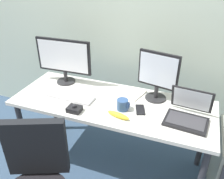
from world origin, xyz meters
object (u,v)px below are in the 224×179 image
(keyboard, at_px, (71,96))
(cell_phone, at_px, (140,110))
(banana, at_px, (118,115))
(paper_notepad, at_px, (134,94))
(trackball_mouse, at_px, (74,109))
(coffee_mug, at_px, (123,105))
(laptop, at_px, (188,113))
(monitor_side, at_px, (158,74))
(monitor_main, at_px, (64,58))

(keyboard, relative_size, cell_phone, 2.92)
(banana, bearing_deg, paper_notepad, 87.48)
(trackball_mouse, bearing_deg, coffee_mug, 24.22)
(keyboard, height_order, paper_notepad, keyboard)
(trackball_mouse, xyz_separation_m, paper_notepad, (0.37, 0.42, -0.02))
(keyboard, relative_size, trackball_mouse, 3.77)
(laptop, xyz_separation_m, trackball_mouse, (-0.85, -0.21, -0.03))
(trackball_mouse, distance_m, cell_phone, 0.53)
(keyboard, relative_size, laptop, 1.23)
(monitor_side, bearing_deg, keyboard, -160.36)
(laptop, relative_size, coffee_mug, 3.33)
(monitor_side, distance_m, cell_phone, 0.33)
(keyboard, height_order, laptop, laptop)
(monitor_main, height_order, keyboard, monitor_main)
(cell_phone, relative_size, banana, 0.75)
(cell_phone, bearing_deg, coffee_mug, 176.42)
(keyboard, xyz_separation_m, cell_phone, (0.61, 0.03, -0.01))
(keyboard, relative_size, banana, 2.19)
(cell_phone, bearing_deg, keyboard, 163.01)
(monitor_side, height_order, banana, monitor_side)
(trackball_mouse, relative_size, cell_phone, 0.77)
(paper_notepad, distance_m, cell_phone, 0.25)
(coffee_mug, height_order, cell_phone, coffee_mug)
(monitor_side, xyz_separation_m, cell_phone, (-0.08, -0.22, -0.23))
(cell_phone, bearing_deg, laptop, -17.59)
(monitor_main, relative_size, paper_notepad, 2.58)
(coffee_mug, relative_size, banana, 0.53)
(paper_notepad, bearing_deg, coffee_mug, -93.86)
(coffee_mug, bearing_deg, trackball_mouse, -155.78)
(monitor_main, bearing_deg, laptop, -10.16)
(coffee_mug, relative_size, paper_notepad, 0.49)
(laptop, distance_m, coffee_mug, 0.50)
(monitor_main, relative_size, coffee_mug, 5.32)
(laptop, bearing_deg, monitor_side, 143.61)
(keyboard, relative_size, paper_notepad, 2.00)
(monitor_side, height_order, paper_notepad, monitor_side)
(monitor_side, distance_m, trackball_mouse, 0.73)
(laptop, bearing_deg, trackball_mouse, -166.30)
(monitor_side, bearing_deg, laptop, -36.39)
(monitor_side, xyz_separation_m, paper_notepad, (-0.19, 0.00, -0.23))
(laptop, distance_m, cell_phone, 0.37)
(monitor_main, xyz_separation_m, banana, (0.67, -0.37, -0.23))
(monitor_main, xyz_separation_m, trackball_mouse, (0.32, -0.42, -0.22))
(trackball_mouse, relative_size, coffee_mug, 1.09)
(trackball_mouse, bearing_deg, monitor_side, 36.52)
(monitor_side, relative_size, paper_notepad, 2.03)
(monitor_side, xyz_separation_m, laptop, (0.29, -0.21, -0.18))
(paper_notepad, relative_size, banana, 1.09)
(keyboard, distance_m, trackball_mouse, 0.21)
(monitor_main, height_order, paper_notepad, monitor_main)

